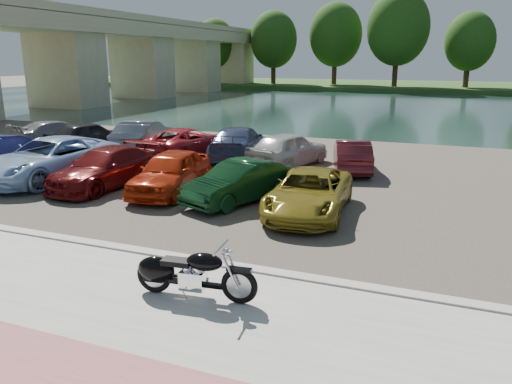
# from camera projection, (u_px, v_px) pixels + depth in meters

# --- Properties ---
(ground) EXTENTS (200.00, 200.00, 0.00)m
(ground) POSITION_uv_depth(u_px,v_px,m) (136.00, 304.00, 9.07)
(ground) COLOR #595447
(ground) RESTS_ON ground
(promenade) EXTENTS (60.00, 6.00, 0.10)m
(promenade) POSITION_uv_depth(u_px,v_px,m) (100.00, 328.00, 8.16)
(promenade) COLOR #A09D96
(promenade) RESTS_ON ground
(pink_path) EXTENTS (60.00, 2.00, 0.01)m
(pink_path) POSITION_uv_depth(u_px,v_px,m) (28.00, 378.00, 6.80)
(pink_path) COLOR #925352
(pink_path) RESTS_ON promenade
(kerb) EXTENTS (60.00, 0.30, 0.14)m
(kerb) POSITION_uv_depth(u_px,v_px,m) (189.00, 260.00, 10.85)
(kerb) COLOR #A09D96
(kerb) RESTS_ON ground
(parking_lot) EXTENTS (60.00, 18.00, 0.04)m
(parking_lot) POSITION_uv_depth(u_px,v_px,m) (305.00, 175.00, 18.94)
(parking_lot) COLOR #403B34
(parking_lot) RESTS_ON ground
(river) EXTENTS (120.00, 40.00, 0.00)m
(river) POSITION_uv_depth(u_px,v_px,m) (395.00, 108.00, 44.98)
(river) COLOR #192E2B
(river) RESTS_ON ground
(far_bank) EXTENTS (120.00, 24.00, 0.60)m
(far_bank) POSITION_uv_depth(u_px,v_px,m) (421.00, 86.00, 73.63)
(far_bank) COLOR #264619
(far_bank) RESTS_ON ground
(bridge) EXTENTS (7.00, 56.00, 8.55)m
(bridge) POSITION_uv_depth(u_px,v_px,m) (136.00, 47.00, 54.44)
(bridge) COLOR tan
(bridge) RESTS_ON ground
(far_trees) EXTENTS (70.25, 10.68, 12.52)m
(far_trees) POSITION_uv_depth(u_px,v_px,m) (457.00, 33.00, 64.64)
(far_trees) COLOR #362513
(far_trees) RESTS_ON far_bank
(motorcycle) EXTENTS (2.33, 0.75, 1.05)m
(motorcycle) POSITION_uv_depth(u_px,v_px,m) (184.00, 273.00, 9.03)
(motorcycle) COLOR black
(motorcycle) RESTS_ON promenade
(car_2) EXTENTS (3.01, 5.68, 1.52)m
(car_2) POSITION_uv_depth(u_px,v_px,m) (51.00, 159.00, 17.98)
(car_2) COLOR #9BBCE1
(car_2) RESTS_ON parking_lot
(car_3) EXTENTS (2.09, 4.62, 1.31)m
(car_3) POSITION_uv_depth(u_px,v_px,m) (105.00, 168.00, 17.04)
(car_3) COLOR #5E0D0E
(car_3) RESTS_ON parking_lot
(car_4) EXTENTS (2.13, 4.25, 1.39)m
(car_4) POSITION_uv_depth(u_px,v_px,m) (171.00, 172.00, 16.25)
(car_4) COLOR #AF270B
(car_4) RESTS_ON parking_lot
(car_5) EXTENTS (2.64, 4.03, 1.26)m
(car_5) POSITION_uv_depth(u_px,v_px,m) (240.00, 182.00, 15.20)
(car_5) COLOR black
(car_5) RESTS_ON parking_lot
(car_6) EXTENTS (2.41, 4.58, 1.23)m
(car_6) POSITION_uv_depth(u_px,v_px,m) (309.00, 193.00, 14.06)
(car_6) COLOR olive
(car_6) RESTS_ON parking_lot
(car_7) EXTENTS (2.89, 4.72, 1.28)m
(car_7) POSITION_uv_depth(u_px,v_px,m) (57.00, 133.00, 25.09)
(car_7) COLOR gray
(car_7) RESTS_ON parking_lot
(car_8) EXTENTS (2.76, 4.45, 1.41)m
(car_8) POSITION_uv_depth(u_px,v_px,m) (89.00, 136.00, 23.71)
(car_8) COLOR black
(car_8) RESTS_ON parking_lot
(car_9) EXTENTS (2.49, 4.71, 1.47)m
(car_9) POSITION_uv_depth(u_px,v_px,m) (143.00, 136.00, 23.49)
(car_9) COLOR slate
(car_9) RESTS_ON parking_lot
(car_10) EXTENTS (2.64, 4.77, 1.26)m
(car_10) POSITION_uv_depth(u_px,v_px,m) (186.00, 142.00, 22.57)
(car_10) COLOR #A31B24
(car_10) RESTS_ON parking_lot
(car_11) EXTENTS (3.01, 5.23, 1.43)m
(car_11) POSITION_uv_depth(u_px,v_px,m) (238.00, 143.00, 21.77)
(car_11) COLOR navy
(car_11) RESTS_ON parking_lot
(car_12) EXTENTS (2.76, 4.50, 1.43)m
(car_12) POSITION_uv_depth(u_px,v_px,m) (288.00, 149.00, 20.27)
(car_12) COLOR beige
(car_12) RESTS_ON parking_lot
(car_13) EXTENTS (2.25, 3.96, 1.23)m
(car_13) POSITION_uv_depth(u_px,v_px,m) (352.00, 156.00, 19.42)
(car_13) COLOR #51151B
(car_13) RESTS_ON parking_lot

